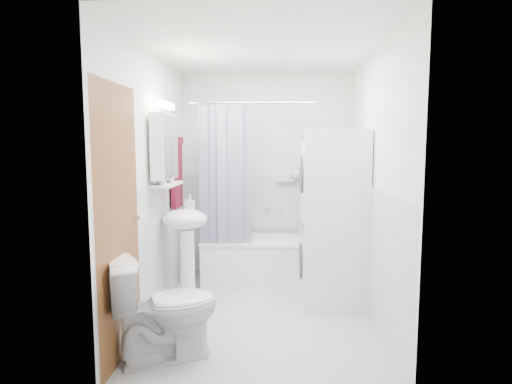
# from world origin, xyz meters

# --- Properties ---
(floor) EXTENTS (2.60, 2.60, 0.00)m
(floor) POSITION_xyz_m (0.00, 0.00, 0.00)
(floor) COLOR #B4B5B9
(floor) RESTS_ON ground
(room_walls) EXTENTS (2.60, 2.60, 2.60)m
(room_walls) POSITION_xyz_m (0.00, 0.00, 1.49)
(room_walls) COLOR white
(room_walls) RESTS_ON ground
(wainscot) EXTENTS (1.98, 2.58, 2.58)m
(wainscot) POSITION_xyz_m (0.00, 0.29, 0.60)
(wainscot) COLOR white
(wainscot) RESTS_ON ground
(door) EXTENTS (0.05, 2.00, 2.00)m
(door) POSITION_xyz_m (-0.95, -0.55, 1.00)
(door) COLOR brown
(door) RESTS_ON ground
(bathtub) EXTENTS (1.34, 0.64, 0.52)m
(bathtub) POSITION_xyz_m (-0.03, 0.92, 0.28)
(bathtub) COLOR white
(bathtub) RESTS_ON ground
(tub_spout) EXTENTS (0.04, 0.12, 0.04)m
(tub_spout) POSITION_xyz_m (0.17, 1.25, 0.84)
(tub_spout) COLOR silver
(tub_spout) RESTS_ON room_walls
(curtain_rod) EXTENTS (1.52, 0.02, 0.02)m
(curtain_rod) POSITION_xyz_m (-0.03, 0.66, 2.00)
(curtain_rod) COLOR silver
(curtain_rod) RESTS_ON room_walls
(shower_curtain) EXTENTS (0.55, 0.02, 1.45)m
(shower_curtain) POSITION_xyz_m (-0.42, 0.66, 1.25)
(shower_curtain) COLOR #15174C
(shower_curtain) RESTS_ON curtain_rod
(sink) EXTENTS (0.44, 0.37, 1.04)m
(sink) POSITION_xyz_m (-0.75, 0.23, 0.70)
(sink) COLOR white
(sink) RESTS_ON ground
(medicine_cabinet) EXTENTS (0.13, 0.50, 0.71)m
(medicine_cabinet) POSITION_xyz_m (-0.90, 0.10, 1.57)
(medicine_cabinet) COLOR white
(medicine_cabinet) RESTS_ON room_walls
(shelf) EXTENTS (0.18, 0.54, 0.02)m
(shelf) POSITION_xyz_m (-0.89, 0.10, 1.20)
(shelf) COLOR silver
(shelf) RESTS_ON room_walls
(shower_caddy) EXTENTS (0.22, 0.06, 0.02)m
(shower_caddy) POSITION_xyz_m (0.22, 1.24, 1.15)
(shower_caddy) COLOR silver
(shower_caddy) RESTS_ON room_walls
(towel) EXTENTS (0.07, 0.32, 0.76)m
(towel) POSITION_xyz_m (-0.94, 0.67, 1.29)
(towel) COLOR maroon
(towel) RESTS_ON room_walls
(washer_dryer) EXTENTS (0.63, 0.62, 1.71)m
(washer_dryer) POSITION_xyz_m (0.68, 0.36, 0.86)
(washer_dryer) COLOR white
(washer_dryer) RESTS_ON ground
(toilet) EXTENTS (0.89, 0.72, 0.76)m
(toilet) POSITION_xyz_m (-0.67, -0.85, 0.38)
(toilet) COLOR white
(toilet) RESTS_ON ground
(soap_pump) EXTENTS (0.08, 0.17, 0.08)m
(soap_pump) POSITION_xyz_m (-0.71, 0.25, 0.95)
(soap_pump) COLOR gray
(soap_pump) RESTS_ON sink
(shelf_bottle) EXTENTS (0.07, 0.18, 0.07)m
(shelf_bottle) POSITION_xyz_m (-0.89, -0.05, 1.25)
(shelf_bottle) COLOR gray
(shelf_bottle) RESTS_ON shelf
(shelf_cup) EXTENTS (0.10, 0.09, 0.10)m
(shelf_cup) POSITION_xyz_m (-0.89, 0.22, 1.26)
(shelf_cup) COLOR gray
(shelf_cup) RESTS_ON shelf
(shampoo_a) EXTENTS (0.13, 0.17, 0.13)m
(shampoo_a) POSITION_xyz_m (0.35, 1.24, 1.23)
(shampoo_a) COLOR gray
(shampoo_a) RESTS_ON shower_caddy
(shampoo_b) EXTENTS (0.08, 0.21, 0.08)m
(shampoo_b) POSITION_xyz_m (0.47, 1.24, 1.20)
(shampoo_b) COLOR navy
(shampoo_b) RESTS_ON shower_caddy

